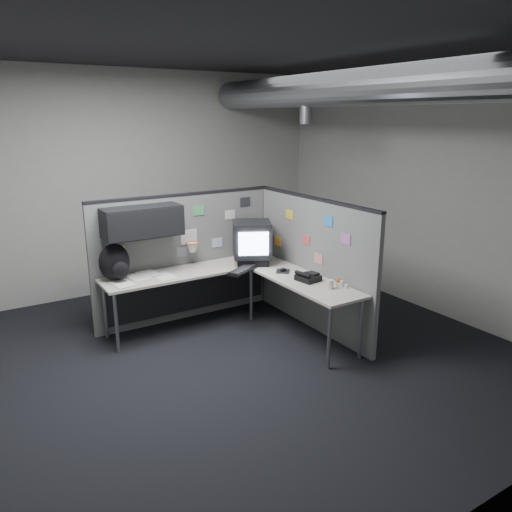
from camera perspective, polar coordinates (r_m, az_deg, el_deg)
room at (r=5.39m, az=3.63°, el=10.88°), size 5.62×5.62×3.22m
partition_back at (r=6.25m, az=-9.24°, el=1.15°), size 2.44×0.42×1.63m
partition_right at (r=6.12m, az=6.41°, el=-0.79°), size 0.07×2.23×1.63m
desk at (r=6.07m, az=-3.62°, el=-2.91°), size 2.31×2.11×0.73m
monitor at (r=6.33m, az=-0.46°, el=1.63°), size 0.63×0.63×0.54m
keyboard at (r=6.04m, az=-1.54°, el=-1.61°), size 0.49×0.37×0.04m
mouse at (r=6.05m, az=3.10°, el=-1.64°), size 0.25×0.25×0.04m
phone at (r=5.73m, az=5.94°, el=-2.41°), size 0.25×0.27×0.11m
bottles at (r=5.58m, az=9.63°, el=-3.19°), size 0.12×0.16×0.07m
cup at (r=5.50m, az=8.48°, el=-3.22°), size 0.09×0.09×0.10m
papers at (r=5.95m, az=-12.70°, el=-2.40°), size 0.75×0.53×0.01m
backpack at (r=5.88m, az=-15.82°, el=-0.76°), size 0.39×0.37×0.43m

